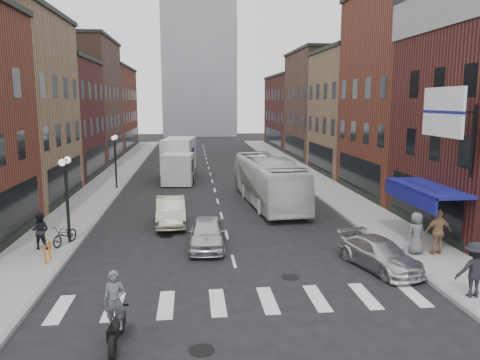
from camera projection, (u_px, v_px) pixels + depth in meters
name	position (u px, v px, depth m)	size (l,w,h in m)	color
ground	(236.00, 270.00, 18.63)	(160.00, 160.00, 0.00)	black
sidewalk_left	(111.00, 180.00, 39.33)	(3.00, 74.00, 0.15)	gray
sidewalk_right	(308.00, 177.00, 41.06)	(3.00, 74.00, 0.15)	gray
curb_left	(129.00, 181.00, 39.49)	(0.20, 74.00, 0.16)	gray
curb_right	(292.00, 178.00, 40.92)	(0.20, 74.00, 0.16)	gray
crosswalk_stripes	(244.00, 301.00, 15.69)	(12.00, 2.20, 0.01)	silver
bldg_left_mid_b	(34.00, 119.00, 39.78)	(10.30, 10.20, 10.30)	#471B19
bldg_left_far_a	(67.00, 101.00, 50.32)	(10.30, 12.20, 13.30)	#4D3326
bldg_left_far_b	(94.00, 108.00, 64.22)	(10.30, 16.20, 11.30)	brown
bldg_right_mid_a	(430.00, 94.00, 32.69)	(10.30, 10.20, 14.30)	brown
bldg_right_mid_b	(374.00, 112.00, 42.75)	(10.30, 10.20, 11.30)	#8C6A4D
bldg_right_far_a	(337.00, 105.00, 53.46)	(10.30, 12.20, 12.30)	#4D3326
bldg_right_far_b	(307.00, 112.00, 67.35)	(10.30, 16.20, 10.30)	#471B19
awning_blue	(423.00, 189.00, 21.55)	(1.80, 5.00, 0.78)	navy
billboard_sign	(445.00, 114.00, 18.97)	(1.52, 3.00, 3.70)	black
distant_tower	(198.00, 6.00, 90.97)	(14.00, 14.00, 50.00)	#9399A0
streetlamp_near	(66.00, 184.00, 21.31)	(0.32, 1.22, 4.11)	black
streetlamp_far	(115.00, 151.00, 35.04)	(0.32, 1.22, 4.11)	black
bike_rack	(47.00, 252.00, 19.04)	(0.08, 0.68, 0.80)	#D8590C
box_truck	(179.00, 160.00, 39.66)	(3.01, 8.17, 3.46)	silver
motorcycle_rider	(116.00, 311.00, 12.64)	(0.63, 2.13, 2.17)	black
transit_bus	(268.00, 181.00, 30.32)	(2.58, 11.01, 3.07)	silver
sedan_left_near	(207.00, 233.00, 21.35)	(1.62, 4.02, 1.37)	silver
sedan_left_far	(171.00, 211.00, 25.38)	(1.54, 4.41, 1.45)	beige
curb_car	(379.00, 254.00, 18.69)	(1.67, 4.12, 1.20)	silver
parked_bicycle	(65.00, 235.00, 21.37)	(0.60, 1.72, 0.91)	black
ped_left_solo	(40.00, 231.00, 20.70)	(0.80, 0.46, 1.65)	black
ped_right_a	(474.00, 269.00, 15.58)	(1.22, 0.60, 1.89)	black
ped_right_b	(438.00, 232.00, 19.89)	(1.16, 0.58, 1.98)	#926B4A
ped_right_c	(416.00, 233.00, 20.01)	(0.89, 0.58, 1.81)	#585C60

